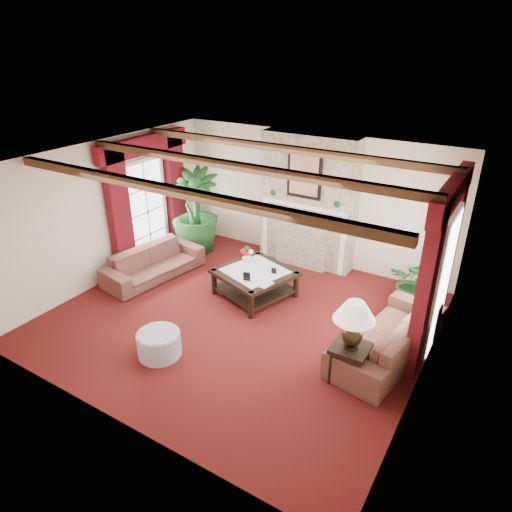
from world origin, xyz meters
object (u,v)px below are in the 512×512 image
Objects in this scene: sofa_right at (389,329)px; side_table at (349,364)px; ottoman at (159,344)px; coffee_table at (255,283)px; potted_palm at (196,228)px; sofa_left at (153,258)px.

sofa_right is 0.93m from side_table.
sofa_right is 3.45m from ottoman.
potted_palm is at bearing 172.55° from coffee_table.
sofa_right is at bearing 8.54° from coffee_table.
side_table is at bearing -11.30° from coffee_table.
sofa_right is at bearing -81.14° from sofa_left.
potted_palm reaches higher than sofa_right.
potted_palm reaches higher than side_table.
ottoman is at bearing -126.50° from sofa_left.
side_table is at bearing 19.55° from ottoman.
sofa_left is at bearing -150.53° from coffee_table.
ottoman is (-2.92, -1.81, -0.26)m from sofa_right.
potted_palm reaches higher than sofa_left.
ottoman is (-0.31, -2.26, -0.06)m from coffee_table.
potted_palm is 3.60× the size of side_table.
sofa_right reaches higher than coffee_table.
sofa_left is 1.01× the size of potted_palm.
potted_palm is (-0.07, 1.46, 0.12)m from sofa_left.
sofa_left reaches higher than coffee_table.
sofa_right reaches higher than sofa_left.
coffee_table is at bearing -25.62° from potted_palm.
coffee_table is (2.10, 0.42, -0.15)m from sofa_left.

